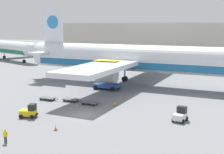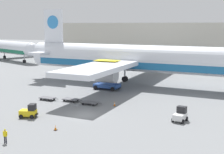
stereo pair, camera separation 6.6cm
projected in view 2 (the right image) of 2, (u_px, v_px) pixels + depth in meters
The scene contains 13 objects.
ground_plane at pixel (84, 115), 46.50m from camera, with size 400.00×400.00×0.00m, color slate.
terminal_building at pixel (186, 44), 106.28m from camera, with size 90.00×18.20×14.00m.
airplane_main at pixel (134, 59), 68.61m from camera, with size 58.07×48.49×17.00m.
airplane_distant at pixel (1, 47), 121.59m from camera, with size 44.93×38.90×14.02m.
scissor_lift_loader at pixel (107, 78), 64.81m from camera, with size 5.43×3.74×6.09m.
baggage_tug_foreground at pixel (29, 112), 45.10m from camera, with size 2.72×2.14×2.00m.
baggage_tug_mid at pixel (180, 115), 43.40m from camera, with size 2.08×2.69×2.00m.
baggage_dolly_lead at pixel (48, 98), 55.62m from camera, with size 3.76×1.77×0.48m.
baggage_dolly_second at pixel (71, 99), 54.60m from camera, with size 3.76×1.77×0.48m.
baggage_dolly_third at pixel (90, 102), 52.36m from camera, with size 3.76×1.77×0.48m.
ground_crew_near at pixel (5, 135), 35.21m from camera, with size 0.57×0.25×1.68m.
traffic_cone_near at pixel (55, 128), 39.65m from camera, with size 0.40×0.40×0.71m.
traffic_cone_far at pixel (115, 104), 51.55m from camera, with size 0.40×0.40×0.75m.
Camera 2 is at (19.47, -40.71, 13.23)m, focal length 50.00 mm.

